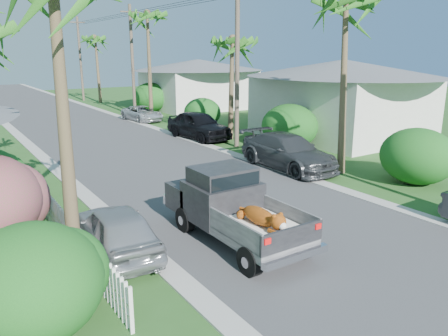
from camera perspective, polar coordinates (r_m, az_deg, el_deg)
ground at (r=12.29m, az=15.54°, el=-10.99°), size 120.00×120.00×0.00m
road at (r=33.61m, az=-18.43°, el=5.14°), size 8.00×100.00×0.02m
curb_left at (r=32.78m, az=-25.68°, el=4.23°), size 0.60×100.00×0.06m
curb_right at (r=34.95m, az=-11.61°, el=5.97°), size 0.60×100.00×0.06m
pickup_truck at (r=12.62m, az=0.53°, el=-4.75°), size 1.98×5.12×2.06m
parked_car_rm at (r=20.45m, az=8.34°, el=2.09°), size 2.31×5.43×1.56m
parked_car_rf at (r=27.36m, az=-3.35°, el=5.59°), size 2.37×5.13×1.70m
parked_car_rd at (r=35.19m, az=-10.63°, el=6.98°), size 2.28×4.31×1.16m
parked_car_ln at (r=12.07m, az=-13.92°, el=-7.86°), size 1.83×4.04×1.35m
palm_r_b at (r=26.79m, az=0.99°, el=16.37°), size 4.40×4.40×7.20m
palm_r_c at (r=36.33m, az=-10.01°, el=19.17°), size 4.40×4.40×9.40m
palm_r_d at (r=49.45m, az=-16.44°, el=16.01°), size 4.40×4.40×8.00m
shrub_l_a at (r=9.14m, az=-23.70°, el=-13.47°), size 2.60×2.86×2.20m
shrub_r_a at (r=19.48m, az=23.96°, el=1.43°), size 2.80×3.08×2.30m
shrub_r_b at (r=24.71m, az=8.55°, el=5.39°), size 3.00×3.30×2.50m
shrub_r_c at (r=31.76m, az=-2.85°, el=7.25°), size 2.60×2.86×2.10m
shrub_r_d at (r=40.80m, az=-9.54°, el=9.11°), size 3.20×3.52×2.60m
picket_fence at (r=13.68m, az=-20.71°, el=-6.44°), size 0.10×11.00×1.00m
house_right_near at (r=28.95m, az=15.05°, el=8.36°), size 8.00×9.00×4.80m
house_right_far at (r=43.01m, az=-3.40°, el=10.67°), size 9.00×8.00×4.60m
utility_pole_b at (r=24.58m, az=1.72°, el=13.35°), size 1.60×0.26×9.00m
utility_pole_c at (r=37.83m, az=-11.88°, el=13.57°), size 1.60×0.26×9.00m
utility_pole_d at (r=52.04m, az=-18.26°, el=13.43°), size 1.60×0.26×9.00m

